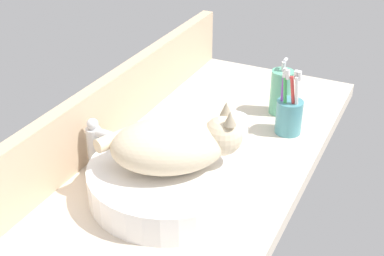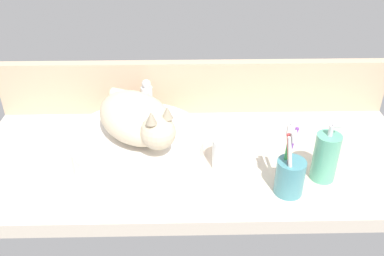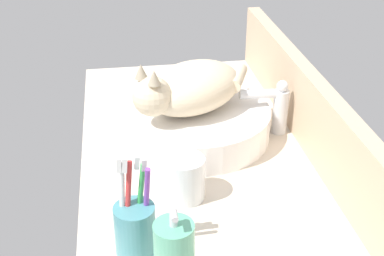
{
  "view_description": "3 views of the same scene",
  "coord_description": "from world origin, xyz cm",
  "views": [
    {
      "loc": [
        -102.15,
        -47.9,
        72.97
      ],
      "look_at": [
        -2.71,
        0.21,
        9.99
      ],
      "focal_mm": 50.0,
      "sensor_mm": 36.0,
      "label": 1
    },
    {
      "loc": [
        -3.14,
        -97.82,
        70.18
      ],
      "look_at": [
        -1.14,
        -4.04,
        11.3
      ],
      "focal_mm": 40.0,
      "sensor_mm": 36.0,
      "label": 2
    },
    {
      "loc": [
        94.16,
        -17.67,
        63.77
      ],
      "look_at": [
        -3.89,
        -2.69,
        8.86
      ],
      "focal_mm": 50.0,
      "sensor_mm": 36.0,
      "label": 3
    }
  ],
  "objects": [
    {
      "name": "ground_plane",
      "position": [
        0.0,
        0.0,
        -2.0
      ],
      "size": [
        122.76,
        53.69,
        4.0
      ],
      "primitive_type": "cube",
      "color": "beige"
    },
    {
      "name": "sink_basin",
      "position": [
        -16.05,
        -0.57,
        3.6
      ],
      "size": [
        36.4,
        36.4,
        7.21
      ],
      "primitive_type": "cylinder",
      "color": "white",
      "rests_on": "ground_plane"
    },
    {
      "name": "backsplash_panel",
      "position": [
        0.0,
        25.05,
        8.59
      ],
      "size": [
        122.76,
        3.6,
        17.18
      ],
      "primitive_type": "cube",
      "color": "#CCAD8C",
      "rests_on": "ground_plane"
    },
    {
      "name": "faucet",
      "position": [
        -14.71,
        19.11,
        7.3
      ],
      "size": [
        3.6,
        11.85,
        13.6
      ],
      "color": "silver",
      "rests_on": "ground_plane"
    },
    {
      "name": "toothbrush_cup",
      "position": [
        22.36,
        -16.49,
        5.32
      ],
      "size": [
        7.08,
        7.08,
        18.71
      ],
      "color": "teal",
      "rests_on": "ground_plane"
    },
    {
      "name": "water_glass",
      "position": [
        8.14,
        -5.97,
        3.87
      ],
      "size": [
        7.99,
        7.99,
        8.95
      ],
      "color": "white",
      "rests_on": "ground_plane"
    },
    {
      "name": "soap_dispenser",
      "position": [
        32.52,
        -11.01,
        6.61
      ],
      "size": [
        6.31,
        6.31,
        16.32
      ],
      "color": "#60B793",
      "rests_on": "ground_plane"
    },
    {
      "name": "cat",
      "position": [
        -15.23,
        -1.67,
        12.97
      ],
      "size": [
        27.96,
        30.23,
        14.0
      ],
      "color": "beige",
      "rests_on": "sink_basin"
    }
  ]
}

